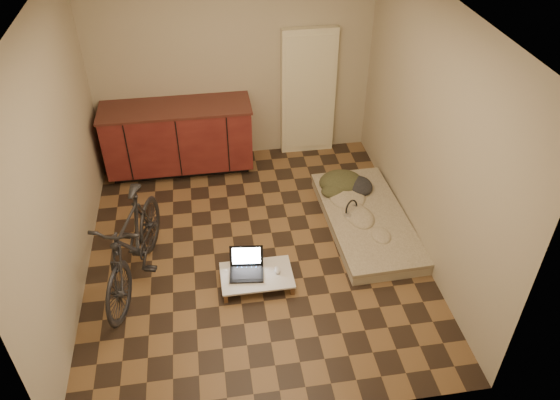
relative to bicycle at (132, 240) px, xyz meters
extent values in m
cube|color=brown|center=(1.20, 0.26, -0.53)|extent=(3.50, 4.00, 0.00)
cube|color=silver|center=(1.20, 0.26, 2.07)|extent=(3.50, 4.00, 0.00)
cube|color=#B7A98D|center=(1.20, 2.26, 0.77)|extent=(3.50, 0.00, 2.60)
cube|color=#B7A98D|center=(1.20, -1.74, 0.77)|extent=(3.50, 0.00, 2.60)
cube|color=#B7A98D|center=(-0.55, 0.26, 0.77)|extent=(0.00, 4.00, 2.60)
cube|color=#B7A98D|center=(2.95, 0.26, 0.77)|extent=(0.00, 4.00, 2.60)
cube|color=black|center=(0.45, 2.00, -0.48)|extent=(1.70, 0.48, 0.10)
cube|color=#521817|center=(0.45, 1.96, -0.04)|extent=(1.80, 0.60, 0.78)
cube|color=#4C221B|center=(0.45, 1.96, 0.36)|extent=(1.84, 0.62, 0.03)
cube|color=#F1E8BF|center=(2.15, 2.20, 0.32)|extent=(0.70, 0.10, 1.70)
imported|color=black|center=(0.00, 0.00, 0.00)|extent=(0.88, 1.71, 1.06)
cube|color=#B1A78E|center=(2.50, 0.47, -0.47)|extent=(0.89, 1.80, 0.11)
cube|color=#B9AB8E|center=(2.50, 0.47, -0.40)|extent=(0.91, 1.82, 0.04)
cube|color=brown|center=(0.84, -0.43, -0.48)|extent=(0.04, 0.04, 0.10)
cube|color=brown|center=(0.83, -0.03, -0.48)|extent=(0.04, 0.04, 0.10)
cube|color=brown|center=(1.49, -0.43, -0.48)|extent=(0.04, 0.04, 0.10)
cube|color=brown|center=(1.49, -0.03, -0.48)|extent=(0.04, 0.04, 0.10)
cube|color=silver|center=(1.16, -0.23, -0.42)|extent=(0.72, 0.47, 0.02)
cube|color=black|center=(1.06, -0.22, -0.40)|extent=(0.36, 0.28, 0.02)
cube|color=black|center=(1.08, -0.07, -0.29)|extent=(0.34, 0.10, 0.21)
cube|color=white|center=(1.08, -0.07, -0.29)|extent=(0.29, 0.08, 0.17)
ellipsoid|color=silver|center=(1.37, -0.22, -0.39)|extent=(0.07, 0.11, 0.04)
camera|label=1|loc=(0.79, -4.10, 3.47)|focal=35.00mm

